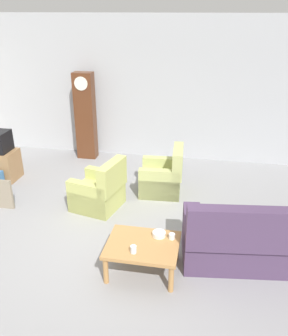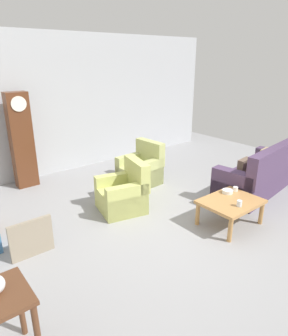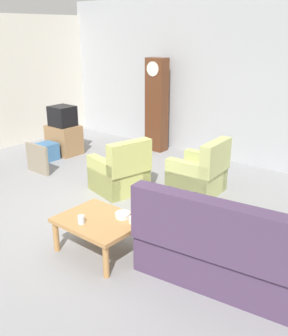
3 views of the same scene
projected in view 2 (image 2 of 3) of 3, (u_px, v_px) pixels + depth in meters
ground_plane at (174, 222)px, 5.19m from camera, size 10.40×10.40×0.00m
garage_door_wall at (72, 104)px, 7.28m from camera, size 8.40×0.16×3.20m
couch_floral at (259, 176)px, 6.26m from camera, size 2.19×1.14×1.04m
armchair_olive_near at (123, 194)px, 5.51m from camera, size 0.94×0.92×0.92m
armchair_olive_far at (141, 170)px, 6.70m from camera, size 0.83×0.81×0.92m
coffee_table_wood at (231, 204)px, 5.00m from camera, size 0.96×0.76×0.44m
grandfather_clock at (22, 141)px, 6.34m from camera, size 0.44×0.30×2.00m
framed_picture_leaning at (31, 238)px, 4.22m from camera, size 0.60×0.05×0.55m
cup_white_porcelain at (235, 189)px, 5.31m from camera, size 0.09×0.09×0.08m
cup_blue_rimmed at (239, 203)px, 4.76m from camera, size 0.08×0.08×0.10m
bowl_white_stacked at (228, 191)px, 5.23m from camera, size 0.18×0.18×0.06m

